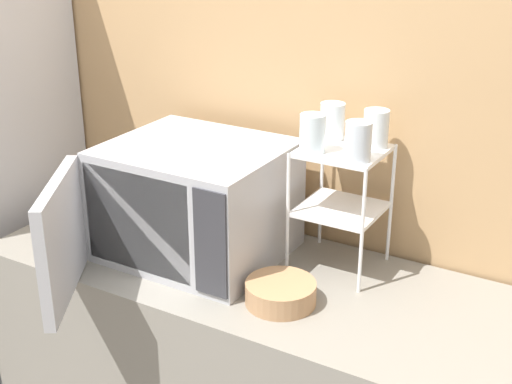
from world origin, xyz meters
name	(u,v)px	position (x,y,z in m)	size (l,w,h in m)	color
wall_back	(375,116)	(0.00, 0.63, 1.30)	(8.00, 0.06, 2.60)	tan
microwave	(191,202)	(-0.42, 0.30, 1.06)	(0.52, 0.77, 0.34)	#ADADB2
dish_rack	(342,184)	(-0.02, 0.45, 1.15)	(0.23, 0.22, 0.36)	white
glass_front_left	(312,133)	(-0.08, 0.39, 1.30)	(0.07, 0.07, 0.10)	silver
glass_back_right	(376,128)	(0.05, 0.51, 1.30)	(0.07, 0.07, 0.10)	silver
glass_front_right	(358,141)	(0.05, 0.39, 1.30)	(0.07, 0.07, 0.10)	silver
glass_back_left	(332,121)	(-0.08, 0.51, 1.30)	(0.07, 0.07, 0.10)	silver
bowl	(281,293)	(-0.06, 0.19, 0.92)	(0.19, 0.19, 0.06)	#AD7F56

